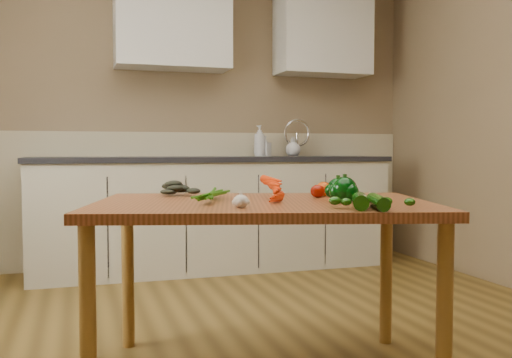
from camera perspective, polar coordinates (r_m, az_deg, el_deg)
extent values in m
cube|color=#8B7453|center=(4.84, -7.48, 7.01)|extent=(4.00, 0.02, 2.60)
cube|color=beige|center=(4.82, -7.37, -1.90)|extent=(3.98, 0.03, 1.10)
cube|color=beige|center=(4.58, -4.23, -3.64)|extent=(2.80, 0.60, 0.86)
cube|color=#26262B|center=(4.55, -4.26, 1.99)|extent=(2.84, 0.64, 0.04)
cube|color=#99999E|center=(4.80, 4.90, 1.56)|extent=(0.55, 0.42, 0.10)
cylinder|color=silver|center=(4.96, 4.12, 3.69)|extent=(0.02, 0.02, 0.24)
cube|color=silver|center=(4.73, -8.35, 15.06)|extent=(0.90, 0.35, 0.70)
cube|color=silver|center=(5.10, 6.70, 14.19)|extent=(0.80, 0.35, 0.70)
cube|color=brown|center=(2.39, 0.67, -2.71)|extent=(1.57, 1.22, 0.04)
cylinder|color=olive|center=(2.14, -16.47, -13.68)|extent=(0.06, 0.06, 0.70)
cylinder|color=olive|center=(2.21, 18.32, -13.13)|extent=(0.06, 0.06, 0.70)
cylinder|color=olive|center=(2.87, -12.69, -9.33)|extent=(0.06, 0.06, 0.70)
cylinder|color=olive|center=(2.92, 12.88, -9.09)|extent=(0.06, 0.06, 0.70)
imported|color=silver|center=(4.78, 0.36, 3.84)|extent=(0.11, 0.12, 0.26)
imported|color=silver|center=(4.81, 0.94, 3.32)|extent=(0.11, 0.11, 0.17)
imported|color=silver|center=(4.88, 3.72, 3.26)|extent=(0.18, 0.18, 0.16)
ellipsoid|color=silver|center=(2.10, -1.52, -2.26)|extent=(0.06, 0.06, 0.05)
sphere|color=black|center=(2.45, 8.20, -1.03)|extent=(0.09, 0.09, 0.09)
sphere|color=black|center=(2.44, 8.45, -1.13)|extent=(0.09, 0.09, 0.09)
sphere|color=black|center=(2.34, 8.86, -1.11)|extent=(0.10, 0.10, 0.10)
ellipsoid|color=#8B1002|center=(2.57, 6.18, -1.22)|extent=(0.06, 0.06, 0.06)
ellipsoid|color=#B83D04|center=(2.66, 6.79, -0.99)|extent=(0.07, 0.07, 0.07)
ellipsoid|color=#B83D04|center=(2.58, 8.23, -1.12)|extent=(0.07, 0.07, 0.07)
cylinder|color=#104006|center=(2.13, 12.08, -2.25)|extent=(0.12, 0.24, 0.05)
cylinder|color=#104006|center=(2.11, 10.40, -2.18)|extent=(0.13, 0.19, 0.06)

